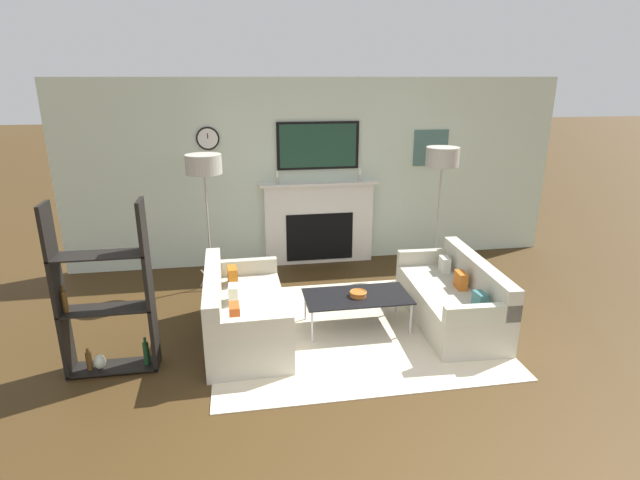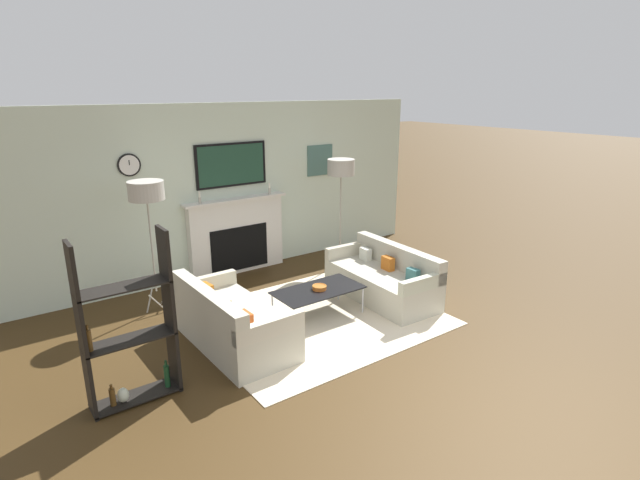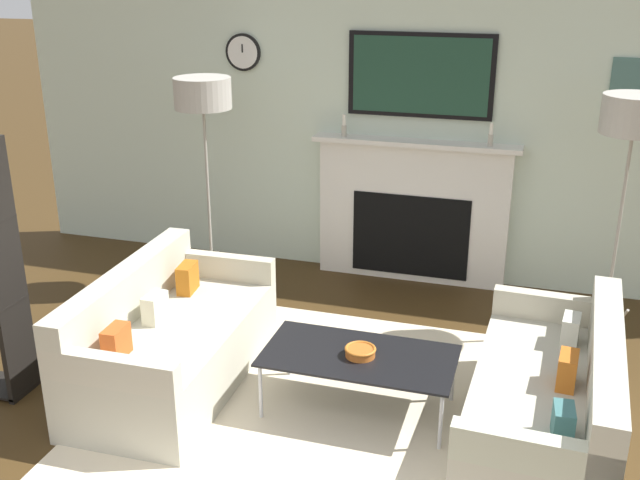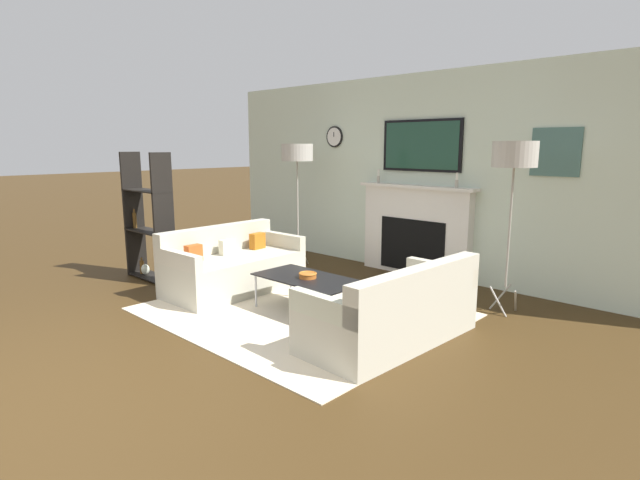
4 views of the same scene
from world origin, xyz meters
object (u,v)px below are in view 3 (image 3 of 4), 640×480
Objects in this scene: couch_left at (169,344)px; coffee_table at (359,358)px; decorative_bowl at (360,351)px; floor_lamp_right at (635,118)px; floor_lamp_left at (203,96)px; couch_right at (549,405)px.

couch_left is 1.42× the size of coffee_table.
floor_lamp_right is at bearing 44.43° from decorative_bowl.
decorative_bowl is at bearing -41.46° from floor_lamp_left.
decorative_bowl is 2.53m from floor_lamp_left.
floor_lamp_right is at bearing 0.00° from floor_lamp_left.
couch_left is 0.92× the size of floor_lamp_right.
decorative_bowl is (1.28, 0.03, 0.14)m from couch_left.
couch_right is at bearing -0.02° from couch_left.
decorative_bowl is at bearing 178.55° from couch_right.
couch_right reaches higher than decorative_bowl.
decorative_bowl is 0.11× the size of floor_lamp_right.
floor_lamp_left is (-0.39, 1.50, 1.35)m from couch_left.
couch_right is 1.13m from coffee_table.
floor_lamp_left reaches higher than decorative_bowl.
couch_left is 0.94× the size of couch_right.
decorative_bowl is at bearing -53.37° from coffee_table.
floor_lamp_left is at bearing 104.49° from couch_left.
coffee_table is 0.06m from decorative_bowl.
couch_left is at bearing -75.51° from floor_lamp_left.
floor_lamp_right is at bearing 28.34° from couch_left.
couch_left is at bearing 179.98° from couch_right.
couch_right is (2.39, -0.00, -0.01)m from couch_left.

